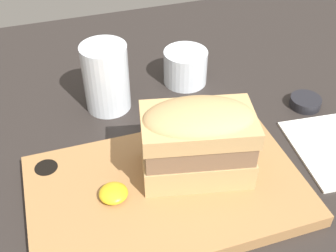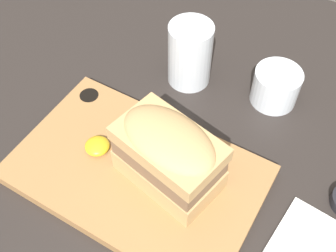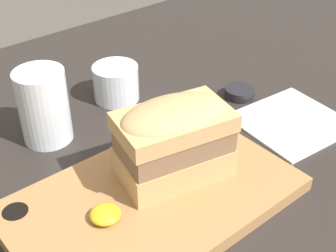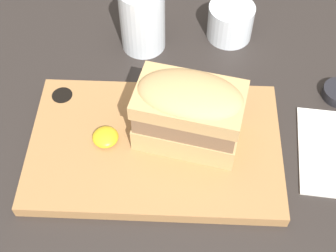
# 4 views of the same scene
# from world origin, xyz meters

# --- Properties ---
(dining_table) EXTENTS (1.73, 1.26, 0.02)m
(dining_table) POSITION_xyz_m (0.00, 0.00, 0.01)
(dining_table) COLOR #282321
(dining_table) RESTS_ON ground
(serving_board) EXTENTS (0.36, 0.23, 0.02)m
(serving_board) POSITION_xyz_m (-0.02, 0.05, 0.03)
(serving_board) COLOR #9E7042
(serving_board) RESTS_ON dining_table
(sandwich) EXTENTS (0.16, 0.11, 0.11)m
(sandwich) POSITION_xyz_m (0.03, 0.06, 0.10)
(sandwich) COLOR tan
(sandwich) RESTS_ON serving_board
(mustard_dollop) EXTENTS (0.04, 0.04, 0.02)m
(mustard_dollop) POSITION_xyz_m (-0.09, 0.05, 0.05)
(mustard_dollop) COLOR gold
(mustard_dollop) RESTS_ON serving_board
(water_glass) EXTENTS (0.08, 0.08, 0.12)m
(water_glass) POSITION_xyz_m (-0.05, 0.27, 0.07)
(water_glass) COLOR silver
(water_glass) RESTS_ON dining_table
(wine_glass) EXTENTS (0.08, 0.08, 0.06)m
(wine_glass) POSITION_xyz_m (0.10, 0.30, 0.05)
(wine_glass) COLOR silver
(wine_glass) RESTS_ON dining_table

